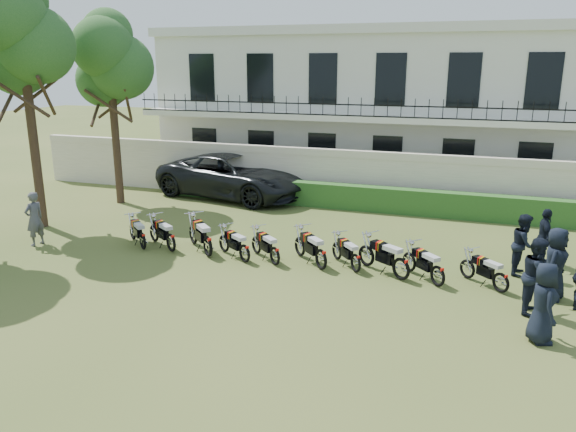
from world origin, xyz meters
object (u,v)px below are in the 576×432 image
motorcycle_6 (356,259)px  suv (233,176)px  inspector (34,219)px  motorcycle_4 (275,252)px  motorcycle_9 (501,278)px  officer_0 (543,303)px  motorcycle_2 (208,241)px  motorcycle_8 (438,271)px  motorcycle_1 (171,238)px  motorcycle_5 (321,254)px  tree_west_near (110,60)px  motorcycle_0 (142,237)px  officer_5 (544,237)px  officer_4 (524,244)px  tree_west_mid (22,36)px  motorcycle_7 (401,263)px  officer_1 (537,276)px  motorcycle_3 (245,249)px  officer_3 (555,264)px

motorcycle_6 → suv: size_ratio=0.19×
motorcycle_6 → suv: 10.34m
inspector → motorcycle_4: bearing=105.7°
motorcycle_9 → officer_0: (0.76, -2.50, 0.47)m
motorcycle_2 → motorcycle_6: (4.58, 0.22, -0.09)m
motorcycle_2 → motorcycle_8: bearing=-47.4°
motorcycle_4 → inspector: inspector is taller
motorcycle_1 → officer_0: officer_0 is taller
motorcycle_2 → officer_0: (9.23, -2.47, 0.38)m
motorcycle_2 → motorcycle_5: motorcycle_2 is taller
tree_west_near → motorcycle_4: 11.61m
motorcycle_0 → inspector: size_ratio=0.77×
motorcycle_5 → officer_5: officer_5 is taller
suv → officer_4: (11.67, -5.90, -0.08)m
tree_west_mid → officer_4: bearing=2.4°
motorcycle_0 → motorcycle_1: bearing=-43.6°
tree_west_mid → motorcycle_7: size_ratio=5.20×
officer_1 → officer_4: 2.65m
motorcycle_3 → motorcycle_7: bearing=-54.6°
motorcycle_5 → officer_1: 5.73m
motorcycle_6 → tree_west_mid: bearing=134.3°
officer_1 → officer_0: bearing=-171.7°
motorcycle_0 → motorcycle_9: (10.77, 0.09, -0.02)m
motorcycle_5 → officer_5: size_ratio=0.85×
motorcycle_6 → motorcycle_2: bearing=141.0°
motorcycle_7 → motorcycle_8: (0.99, -0.13, -0.05)m
officer_1 → motorcycle_3: bearing=91.5°
motorcycle_4 → officer_3: bearing=-48.5°
tree_west_near → officer_1: tree_west_near is taller
motorcycle_1 → motorcycle_6: size_ratio=1.20×
motorcycle_0 → officer_1: 11.55m
motorcycle_9 → officer_4: officer_4 is taller
tree_west_mid → motorcycle_1: bearing=-9.6°
motorcycle_4 → motorcycle_7: size_ratio=0.82×
tree_west_near → motorcycle_6: tree_west_near is taller
officer_3 → inspector: bearing=110.4°
tree_west_mid → motorcycle_3: bearing=-7.5°
motorcycle_4 → motorcycle_9: bearing=-49.1°
officer_5 → motorcycle_3: bearing=100.9°
motorcycle_2 → motorcycle_5: (3.59, 0.10, -0.04)m
motorcycle_1 → inspector: bearing=134.0°
motorcycle_4 → motorcycle_8: bearing=-50.3°
motorcycle_5 → motorcycle_9: (4.88, -0.07, -0.06)m
motorcycle_4 → inspector: size_ratio=0.77×
motorcycle_7 → officer_4: bearing=-27.9°
motorcycle_1 → motorcycle_5: bearing=-55.5°
motorcycle_0 → motorcycle_3: motorcycle_0 is taller
motorcycle_5 → officer_0: size_ratio=0.81×
motorcycle_3 → motorcycle_0: bearing=123.3°
motorcycle_5 → motorcycle_7: size_ratio=0.85×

